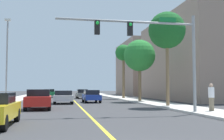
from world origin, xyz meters
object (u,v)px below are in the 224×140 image
at_px(car_green, 49,93).
at_px(car_gray, 82,94).
at_px(street_lamp, 7,56).
at_px(pedestrian, 211,97).
at_px(car_blue, 91,96).
at_px(palm_near, 167,31).
at_px(palm_far, 123,54).
at_px(car_red, 39,99).
at_px(palm_mid, 139,56).
at_px(car_silver, 63,97).
at_px(traffic_signal_mast, 154,41).

bearing_deg(car_green, car_gray, -53.79).
relative_size(street_lamp, pedestrian, 4.58).
height_order(car_blue, pedestrian, pedestrian).
xyz_separation_m(palm_near, palm_far, (0.24, 17.61, 0.15)).
xyz_separation_m(car_gray, car_red, (-4.92, -20.81, 0.04)).
distance_m(street_lamp, palm_near, 15.14).
bearing_deg(street_lamp, car_red, -57.41).
distance_m(palm_mid, car_red, 14.69).
relative_size(street_lamp, car_silver, 1.93).
relative_size(traffic_signal_mast, car_green, 1.90).
bearing_deg(car_silver, palm_far, 49.76).
xyz_separation_m(palm_near, car_silver, (-8.67, 7.04, -5.84)).
xyz_separation_m(traffic_signal_mast, car_gray, (-2.45, 26.56, -3.81)).
bearing_deg(car_silver, pedestrian, -53.41).
relative_size(palm_near, pedestrian, 4.53).
distance_m(palm_mid, palm_far, 8.90).
xyz_separation_m(palm_mid, car_blue, (-5.69, -0.13, -4.69)).
bearing_deg(palm_near, pedestrian, -82.51).
bearing_deg(car_blue, car_green, 104.51).
height_order(street_lamp, palm_mid, street_lamp).
bearing_deg(car_gray, car_red, -104.07).
bearing_deg(pedestrian, car_gray, -115.40).
xyz_separation_m(traffic_signal_mast, car_silver, (-5.44, 12.87, -3.84)).
relative_size(traffic_signal_mast, car_red, 1.94).
xyz_separation_m(palm_mid, pedestrian, (0.59, -14.39, -4.38)).
distance_m(street_lamp, car_green, 22.50).
bearing_deg(palm_mid, traffic_signal_mast, -102.95).
xyz_separation_m(palm_near, car_green, (-10.97, 27.26, -5.81)).
height_order(palm_far, car_gray, palm_far).
xyz_separation_m(car_red, car_silver, (1.93, 7.11, -0.07)).
height_order(street_lamp, car_silver, street_lamp).
xyz_separation_m(palm_far, car_silver, (-8.91, -10.58, -5.99)).
xyz_separation_m(car_red, pedestrian, (11.33, -5.50, 0.26)).
bearing_deg(car_silver, car_green, 96.37).
bearing_deg(car_green, pedestrian, -73.22).
bearing_deg(palm_far, palm_mid, -90.64).
xyz_separation_m(car_blue, car_silver, (-3.12, -1.64, -0.02)).
bearing_deg(palm_near, car_silver, 140.95).
distance_m(street_lamp, car_red, 7.47).
bearing_deg(street_lamp, car_gray, 61.52).
height_order(palm_mid, pedestrian, palm_mid).
height_order(car_gray, car_silver, car_gray).
height_order(palm_near, car_green, palm_near).
bearing_deg(traffic_signal_mast, palm_mid, 77.05).
bearing_deg(palm_far, palm_near, -90.77).
relative_size(palm_near, car_blue, 2.08).
bearing_deg(car_gray, palm_near, -75.43).
xyz_separation_m(car_gray, pedestrian, (6.41, -26.31, 0.30)).
xyz_separation_m(palm_mid, palm_far, (0.10, 8.80, 1.28)).
bearing_deg(car_silver, palm_mid, 11.24).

